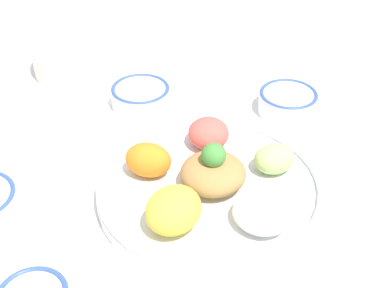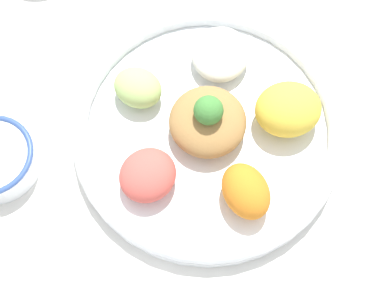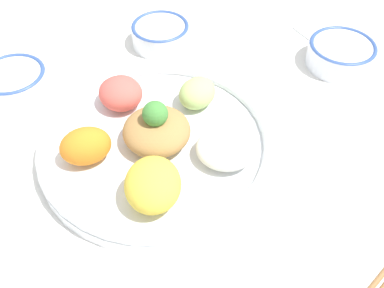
{
  "view_description": "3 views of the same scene",
  "coord_description": "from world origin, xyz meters",
  "px_view_note": "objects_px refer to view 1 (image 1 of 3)",
  "views": [
    {
      "loc": [
        0.63,
        -0.11,
        0.56
      ],
      "look_at": [
        -0.03,
        -0.07,
        0.07
      ],
      "focal_mm": 50.0,
      "sensor_mm": 36.0,
      "label": 1
    },
    {
      "loc": [
        -0.19,
        -0.21,
        0.67
      ],
      "look_at": [
        -0.01,
        -0.04,
        0.02
      ],
      "focal_mm": 50.0,
      "sensor_mm": 36.0,
      "label": 2
    },
    {
      "loc": [
        0.41,
        -0.27,
        0.52
      ],
      "look_at": [
        0.06,
        -0.0,
        0.03
      ],
      "focal_mm": 42.0,
      "sensor_mm": 36.0,
      "label": 3
    }
  ],
  "objects_px": {
    "sauce_bowl_far": "(141,95)",
    "side_serving_bowl": "(87,55)",
    "sauce_bowl_dark": "(288,101)",
    "salad_platter": "(212,184)"
  },
  "relations": [
    {
      "from": "sauce_bowl_far",
      "to": "side_serving_bowl",
      "type": "height_order",
      "value": "side_serving_bowl"
    },
    {
      "from": "sauce_bowl_dark",
      "to": "side_serving_bowl",
      "type": "distance_m",
      "value": 0.44
    },
    {
      "from": "salad_platter",
      "to": "sauce_bowl_dark",
      "type": "xyz_separation_m",
      "value": [
        -0.23,
        0.16,
        -0.0
      ]
    },
    {
      "from": "sauce_bowl_far",
      "to": "salad_platter",
      "type": "bearing_deg",
      "value": 22.82
    },
    {
      "from": "salad_platter",
      "to": "sauce_bowl_dark",
      "type": "height_order",
      "value": "salad_platter"
    },
    {
      "from": "salad_platter",
      "to": "sauce_bowl_dark",
      "type": "distance_m",
      "value": 0.28
    },
    {
      "from": "salad_platter",
      "to": "side_serving_bowl",
      "type": "height_order",
      "value": "salad_platter"
    },
    {
      "from": "salad_platter",
      "to": "side_serving_bowl",
      "type": "distance_m",
      "value": 0.48
    },
    {
      "from": "sauce_bowl_dark",
      "to": "sauce_bowl_far",
      "type": "bearing_deg",
      "value": -98.37
    },
    {
      "from": "sauce_bowl_dark",
      "to": "sauce_bowl_far",
      "type": "height_order",
      "value": "sauce_bowl_dark"
    }
  ]
}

